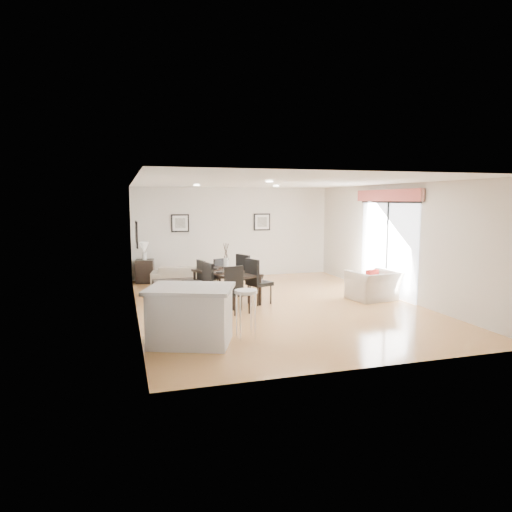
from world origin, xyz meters
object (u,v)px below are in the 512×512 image
object	(u,v)px
armchair	(373,285)
coffee_table	(174,288)
kitchen_island	(191,315)
dining_chair_foot	(218,273)
dining_chair_wnear	(204,283)
dining_chair_wfar	(197,278)
dining_table	(226,275)
dining_chair_efar	(247,273)
dining_chair_enear	(256,279)
side_table	(145,271)
sofa	(187,275)
bar_stool	(246,297)
dining_chair_head	(236,287)

from	to	relation	value
armchair	coffee_table	distance (m)	4.73
armchair	kitchen_island	xyz separation A→B (m)	(-4.57, -2.06, 0.13)
dining_chair_foot	coffee_table	world-z (taller)	dining_chair_foot
dining_chair_wnear	dining_chair_wfar	world-z (taller)	dining_chair_wnear
coffee_table	kitchen_island	xyz separation A→B (m)	(-0.16, -3.75, 0.27)
dining_table	dining_chair_efar	size ratio (longest dim) A/B	1.81
dining_chair_enear	side_table	world-z (taller)	dining_chair_enear
armchair	sofa	bearing A→B (deg)	-47.26
dining_table	bar_stool	size ratio (longest dim) A/B	2.25
dining_chair_head	side_table	distance (m)	4.38
dining_chair_foot	coffee_table	size ratio (longest dim) A/B	0.88
sofa	armchair	bearing A→B (deg)	152.44
dining_chair_wnear	bar_stool	size ratio (longest dim) A/B	1.17
dining_chair_efar	dining_chair_wnear	bearing A→B (deg)	98.58
dining_chair_head	bar_stool	xyz separation A→B (m)	(-0.29, -1.81, 0.18)
armchair	dining_chair_head	distance (m)	3.37
side_table	dining_chair_wnear	bearing A→B (deg)	-72.64
sofa	kitchen_island	distance (m)	5.21
dining_chair_wfar	dining_table	bearing A→B (deg)	39.29
dining_chair_head	dining_table	bearing A→B (deg)	75.08
dining_table	dining_chair_foot	xyz separation A→B (m)	(0.03, 1.05, -0.14)
side_table	dining_chair_wfar	bearing A→B (deg)	-67.59
dining_chair_wnear	coffee_table	distance (m)	1.43
side_table	armchair	bearing A→B (deg)	-37.33
dining_chair_wfar	dining_chair_enear	bearing A→B (deg)	38.79
dining_chair_head	dining_chair_wfar	bearing A→B (deg)	97.41
sofa	dining_chair_wnear	size ratio (longest dim) A/B	1.94
dining_chair_wnear	kitchen_island	world-z (taller)	dining_chair_wnear
dining_table	side_table	size ratio (longest dim) A/B	2.85
kitchen_island	coffee_table	bearing A→B (deg)	108.60
armchair	side_table	bearing A→B (deg)	-46.13
dining_chair_efar	side_table	size ratio (longest dim) A/B	1.58
dining_chair_head	side_table	xyz separation A→B (m)	(-1.64, 4.05, -0.21)
dining_table	dining_chair_head	xyz separation A→B (m)	(-0.02, -1.04, -0.10)
dining_chair_enear	dining_chair_foot	bearing A→B (deg)	0.40
dining_chair_wnear	dining_chair_efar	xyz separation A→B (m)	(1.18, 0.78, 0.04)
sofa	dining_chair_enear	distance (m)	3.02
sofa	dining_chair_head	xyz separation A→B (m)	(0.56, -3.36, 0.26)
dining_chair_enear	bar_stool	distance (m)	2.56
dining_table	dining_chair_enear	xyz separation A→B (m)	(0.59, -0.45, -0.05)
sofa	kitchen_island	bearing A→B (deg)	93.68
dining_table	kitchen_island	distance (m)	3.11
armchair	side_table	distance (m)	6.28
side_table	bar_stool	xyz separation A→B (m)	(1.35, -5.86, 0.39)
dining_chair_efar	bar_stool	distance (m)	3.35
coffee_table	side_table	xyz separation A→B (m)	(-0.58, 2.11, 0.13)
armchair	dining_chair_enear	size ratio (longest dim) A/B	1.02
sofa	kitchen_island	xyz separation A→B (m)	(-0.66, -5.17, 0.20)
dining_chair_wnear	dining_chair_enear	world-z (taller)	dining_chair_enear
coffee_table	side_table	size ratio (longest dim) A/B	1.53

